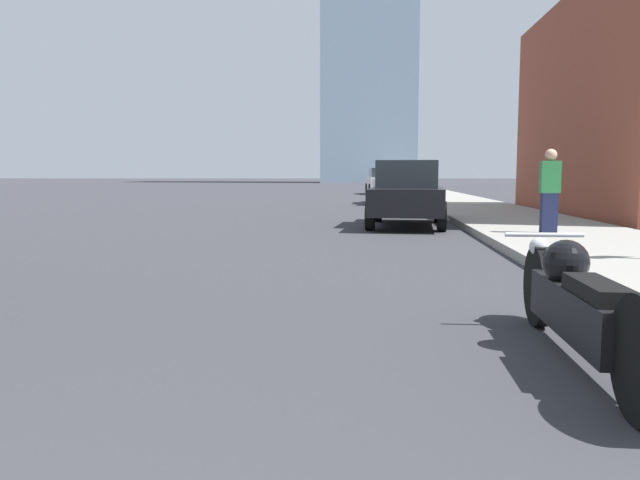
{
  "coord_description": "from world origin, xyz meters",
  "views": [
    {
      "loc": [
        1.71,
        0.37,
        1.27
      ],
      "look_at": [
        1.15,
        7.11,
        0.56
      ],
      "focal_mm": 35.0,
      "sensor_mm": 36.0,
      "label": 1
    }
  ],
  "objects_px": {
    "parked_car_silver": "(393,184)",
    "pedestrian": "(550,191)",
    "parked_car_black": "(407,193)",
    "parked_car_white": "(382,181)",
    "motorcycle": "(576,303)"
  },
  "relations": [
    {
      "from": "parked_car_black",
      "to": "pedestrian",
      "type": "bearing_deg",
      "value": -47.61
    },
    {
      "from": "motorcycle",
      "to": "parked_car_black",
      "type": "height_order",
      "value": "parked_car_black"
    },
    {
      "from": "motorcycle",
      "to": "parked_car_white",
      "type": "bearing_deg",
      "value": 91.91
    },
    {
      "from": "parked_car_white",
      "to": "pedestrian",
      "type": "relative_size",
      "value": 2.69
    },
    {
      "from": "parked_car_black",
      "to": "parked_car_silver",
      "type": "xyz_separation_m",
      "value": [
        0.07,
        12.02,
        0.06
      ]
    },
    {
      "from": "motorcycle",
      "to": "parked_car_white",
      "type": "relative_size",
      "value": 0.64
    },
    {
      "from": "parked_car_black",
      "to": "parked_car_white",
      "type": "bearing_deg",
      "value": 94.68
    },
    {
      "from": "parked_car_black",
      "to": "parked_car_white",
      "type": "height_order",
      "value": "parked_car_white"
    },
    {
      "from": "motorcycle",
      "to": "parked_car_black",
      "type": "xyz_separation_m",
      "value": [
        -0.51,
        11.15,
        0.4
      ]
    },
    {
      "from": "parked_car_silver",
      "to": "pedestrian",
      "type": "xyz_separation_m",
      "value": [
        2.44,
        -15.22,
        0.1
      ]
    },
    {
      "from": "parked_car_silver",
      "to": "parked_car_black",
      "type": "bearing_deg",
      "value": -87.94
    },
    {
      "from": "motorcycle",
      "to": "parked_car_silver",
      "type": "relative_size",
      "value": 0.63
    },
    {
      "from": "motorcycle",
      "to": "parked_car_silver",
      "type": "xyz_separation_m",
      "value": [
        -0.44,
        23.17,
        0.46
      ]
    },
    {
      "from": "motorcycle",
      "to": "pedestrian",
      "type": "bearing_deg",
      "value": 76.71
    },
    {
      "from": "parked_car_white",
      "to": "motorcycle",
      "type": "bearing_deg",
      "value": -93.94
    }
  ]
}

